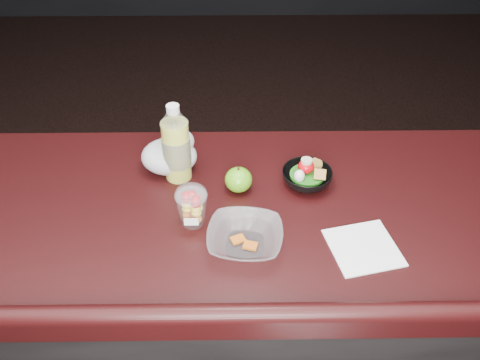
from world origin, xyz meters
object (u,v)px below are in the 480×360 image
green_apple (238,180)px  lemonade_bottle (176,148)px  takeout_bowl (245,238)px  snack_bowl (307,176)px  fruit_cup (192,205)px

green_apple → lemonade_bottle: bearing=160.6°
lemonade_bottle → takeout_bowl: size_ratio=1.15×
lemonade_bottle → snack_bowl: lemonade_bottle is taller
lemonade_bottle → fruit_cup: lemonade_bottle is taller
fruit_cup → snack_bowl: bearing=26.2°
snack_bowl → lemonade_bottle: bearing=174.2°
fruit_cup → takeout_bowl: fruit_cup is taller
green_apple → takeout_bowl: bearing=-86.3°
lemonade_bottle → snack_bowl: bearing=-5.8°
fruit_cup → green_apple: fruit_cup is taller
lemonade_bottle → green_apple: lemonade_bottle is taller
lemonade_bottle → fruit_cup: size_ratio=2.00×
green_apple → takeout_bowl: 0.21m
lemonade_bottle → green_apple: bearing=-19.4°
green_apple → snack_bowl: (0.19, 0.02, -0.01)m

